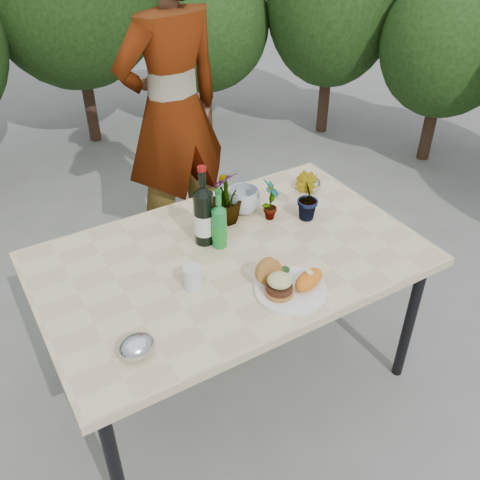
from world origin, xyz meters
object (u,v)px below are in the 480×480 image
person (173,112)px  wine_bottle (204,215)px  dinner_plate (291,290)px  patio_table (230,266)px

person → wine_bottle: bearing=62.8°
dinner_plate → wine_bottle: wine_bottle is taller
dinner_plate → person: 1.46m
patio_table → person: size_ratio=0.85×
wine_bottle → person: size_ratio=0.20×
person → dinner_plate: bearing=73.4°
patio_table → wine_bottle: (-0.04, 0.14, 0.19)m
patio_table → dinner_plate: bearing=-75.2°
patio_table → dinner_plate: (0.08, -0.32, 0.06)m
wine_bottle → person: 1.02m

